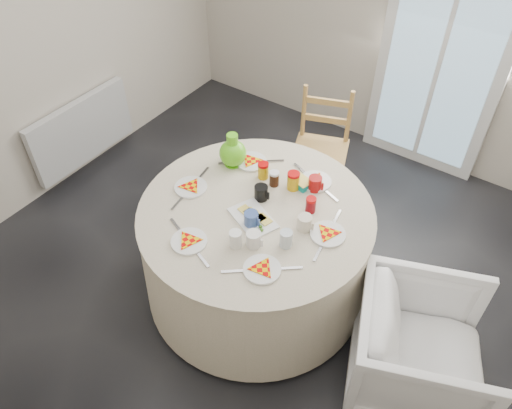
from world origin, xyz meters
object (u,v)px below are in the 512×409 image
Objects in this scene: table at (256,251)px; wooden_chair at (320,149)px; armchair at (423,344)px; green_pitcher at (233,150)px; radiator at (82,131)px.

wooden_chair is (-0.13, 1.08, 0.09)m from table.
armchair reaches higher than table.
armchair is at bearing 4.45° from green_pitcher.
table reaches higher than radiator.
table is 1.09m from wooden_chair.
wooden_chair is 1.71m from armchair.
radiator is at bearing -175.99° from wooden_chair.
table is (1.96, -0.26, -0.01)m from radiator.
radiator is 1.66m from green_pitcher.
armchair is at bearing -61.23° from wooden_chair.
green_pitcher is (-1.53, 0.32, 0.48)m from armchair.
green_pitcher reaches higher than table.
green_pitcher reaches higher than radiator.
green_pitcher reaches higher than wooden_chair.
radiator is 4.31× the size of green_pitcher.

